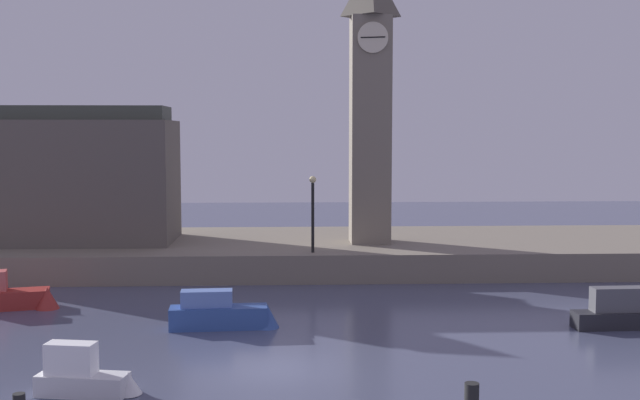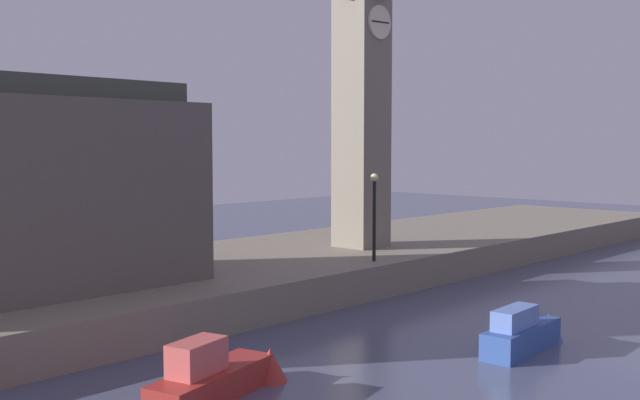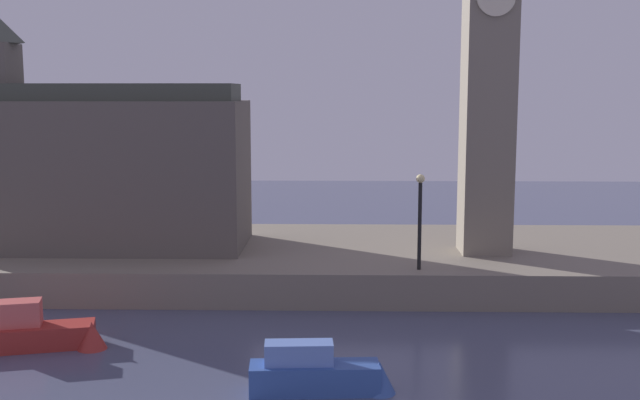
{
  "view_description": "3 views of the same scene",
  "coord_description": "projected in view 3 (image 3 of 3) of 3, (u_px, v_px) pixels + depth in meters",
  "views": [
    {
      "loc": [
        0.43,
        -24.99,
        7.8
      ],
      "look_at": [
        2.14,
        15.36,
        4.22
      ],
      "focal_mm": 43.62,
      "sensor_mm": 36.0,
      "label": 1
    },
    {
      "loc": [
        -24.57,
        -6.54,
        6.84
      ],
      "look_at": [
        -2.56,
        14.37,
        4.56
      ],
      "focal_mm": 42.32,
      "sensor_mm": 36.0,
      "label": 2
    },
    {
      "loc": [
        -1.64,
        -16.47,
        8.87
      ],
      "look_at": [
        -2.44,
        17.85,
        4.02
      ],
      "focal_mm": 43.38,
      "sensor_mm": 36.0,
      "label": 3
    }
  ],
  "objects": [
    {
      "name": "far_embankment",
      "position": [
        372.0,
        261.0,
        37.2
      ],
      "size": [
        70.0,
        12.0,
        1.5
      ],
      "primitive_type": "cube",
      "color": "slate",
      "rests_on": "ground"
    },
    {
      "name": "clock_tower",
      "position": [
        489.0,
        74.0,
        34.57
      ],
      "size": [
        2.42,
        2.46,
        15.74
      ],
      "color": "slate",
      "rests_on": "far_embankment"
    },
    {
      "name": "streetlamp",
      "position": [
        420.0,
        211.0,
        31.84
      ],
      "size": [
        0.36,
        0.36,
        3.99
      ],
      "color": "black",
      "rests_on": "far_embankment"
    },
    {
      "name": "boat_dinghy_red",
      "position": [
        41.0,
        333.0,
        26.77
      ],
      "size": [
        4.94,
        2.22,
        1.77
      ],
      "color": "maroon",
      "rests_on": "ground"
    },
    {
      "name": "parliament_hall",
      "position": [
        101.0,
        166.0,
        36.62
      ],
      "size": [
        12.87,
        5.84,
        11.17
      ],
      "color": "#5B544C",
      "rests_on": "far_embankment"
    },
    {
      "name": "boat_tour_blue",
      "position": [
        322.0,
        373.0,
        22.87
      ],
      "size": [
        4.39,
        1.31,
        1.53
      ],
      "color": "#2D4C93",
      "rests_on": "ground"
    }
  ]
}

